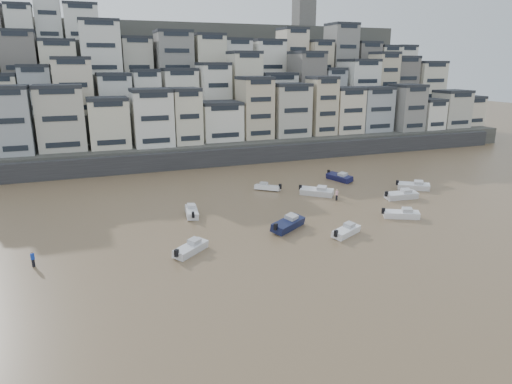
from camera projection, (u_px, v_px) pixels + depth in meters
name	position (u px, v px, depth m)	size (l,w,h in m)	color
ground	(359.00, 352.00, 33.51)	(400.00, 400.00, 0.00)	#7F6244
harbor_wall	(225.00, 157.00, 94.86)	(140.00, 3.00, 3.50)	#38383A
hillside	(198.00, 91.00, 129.21)	(141.04, 66.00, 50.00)	#4C4C47
boat_a	(346.00, 230.00, 56.18)	(5.04, 1.65, 1.37)	white
boat_b	(401.00, 213.00, 62.45)	(5.19, 1.70, 1.42)	white
boat_c	(288.00, 223.00, 58.23)	(6.13, 2.01, 1.67)	#13193C
boat_d	(402.00, 194.00, 71.21)	(5.71, 1.87, 1.56)	silver
boat_e	(317.00, 191.00, 73.03)	(5.78, 1.89, 1.58)	silver
boat_f	(192.00, 210.00, 63.46)	(5.32, 1.74, 1.45)	silver
boat_g	(414.00, 185.00, 76.50)	(5.62, 1.84, 1.53)	silver
boat_h	(267.00, 186.00, 76.19)	(4.68, 1.53, 1.28)	white
boat_i	(339.00, 176.00, 82.32)	(5.74, 1.88, 1.57)	#14163F
boat_j	(191.00, 247.00, 50.86)	(5.21, 1.71, 1.42)	silver
person_blue	(33.00, 259.00, 47.40)	(0.44, 0.44, 1.74)	#1739B1
person_pink	(337.00, 195.00, 70.56)	(0.44, 0.44, 1.74)	#E6A2AF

